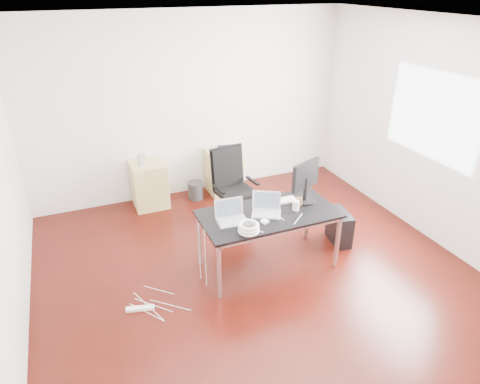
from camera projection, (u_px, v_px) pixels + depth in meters
name	position (u px, v px, depth m)	size (l,w,h in m)	color
room_shell	(263.00, 166.00, 4.47)	(5.00, 5.00, 5.00)	black
desk	(269.00, 217.00, 4.97)	(1.60, 0.80, 0.73)	black
office_chair	(233.00, 184.00, 5.94)	(0.54, 0.56, 1.08)	black
filing_cabinet_left	(149.00, 185.00, 6.50)	(0.50, 0.50, 0.70)	tan
filing_cabinet_right	(224.00, 172.00, 6.91)	(0.50, 0.50, 0.70)	tan
pc_tower	(339.00, 227.00, 5.65)	(0.20, 0.45, 0.44)	black
wastebasket	(196.00, 190.00, 6.79)	(0.24, 0.24, 0.28)	black
power_strip	(140.00, 308.00, 4.55)	(0.30, 0.06, 0.04)	white
laptop_left	(231.00, 216.00, 4.77)	(0.35, 0.28, 0.23)	silver
laptop_right	(267.00, 209.00, 4.92)	(0.41, 0.38, 0.23)	silver
monitor	(305.00, 180.00, 5.09)	(0.43, 0.26, 0.51)	black
keyboard	(279.00, 202.00, 5.17)	(0.44, 0.14, 0.02)	white
cup_white	(296.00, 205.00, 4.98)	(0.08, 0.08, 0.12)	white
cup_brown	(299.00, 202.00, 5.09)	(0.08, 0.08, 0.10)	brown
cable_coil	(249.00, 228.00, 4.55)	(0.24, 0.24, 0.11)	white
power_adapter	(265.00, 221.00, 4.75)	(0.07, 0.07, 0.03)	white
speaker	(142.00, 159.00, 6.24)	(0.09, 0.08, 0.18)	#9E9E9E
navy_garment	(228.00, 150.00, 6.71)	(0.30, 0.24, 0.09)	black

